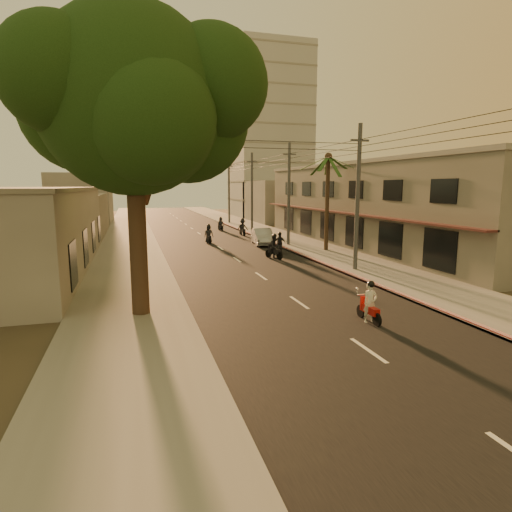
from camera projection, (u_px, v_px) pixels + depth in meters
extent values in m
plane|color=#383023|center=(317.00, 315.00, 17.70)|extent=(160.00, 160.00, 0.00)
cube|color=black|center=(220.00, 248.00, 36.65)|extent=(10.00, 140.00, 0.02)
cube|color=slate|center=(302.00, 244.00, 38.71)|extent=(5.00, 140.00, 0.12)
cube|color=slate|center=(129.00, 251.00, 34.57)|extent=(5.00, 140.00, 0.12)
cube|color=#AC1214|center=(297.00, 253.00, 33.30)|extent=(0.20, 60.00, 0.20)
cube|color=gray|center=(379.00, 206.00, 38.05)|extent=(8.00, 34.00, 7.00)
cube|color=gray|center=(381.00, 164.00, 37.45)|extent=(8.20, 34.20, 0.30)
cube|color=#401B19|center=(335.00, 212.00, 36.93)|extent=(0.80, 34.00, 0.12)
cube|color=gray|center=(19.00, 231.00, 26.69)|extent=(8.00, 24.00, 5.00)
cube|color=gray|center=(15.00, 189.00, 26.27)|extent=(8.20, 24.20, 0.20)
cube|color=#B7B5B2|center=(269.00, 134.00, 72.89)|extent=(12.00, 12.00, 28.00)
cylinder|color=black|center=(138.00, 244.00, 17.18)|extent=(0.70, 0.70, 6.00)
cylinder|color=black|center=(155.00, 168.00, 17.29)|extent=(1.22, 2.17, 3.04)
cylinder|color=black|center=(118.00, 162.00, 16.21)|extent=(1.31, 1.49, 2.73)
sphere|color=black|center=(132.00, 101.00, 16.28)|extent=(7.20, 7.20, 7.20)
sphere|color=black|center=(187.00, 121.00, 17.92)|extent=(5.20, 5.20, 5.20)
sphere|color=black|center=(84.00, 110.00, 16.59)|extent=(4.80, 4.80, 4.80)
sphere|color=black|center=(151.00, 119.00, 14.89)|extent=(4.60, 4.60, 4.60)
sphere|color=black|center=(211.00, 84.00, 16.52)|extent=(4.40, 4.40, 4.40)
sphere|color=black|center=(57.00, 75.00, 14.40)|extent=(4.00, 4.00, 4.00)
sphere|color=black|center=(159.00, 86.00, 18.71)|extent=(4.40, 4.40, 4.40)
cylinder|color=black|center=(327.00, 205.00, 34.45)|extent=(0.32, 0.32, 7.60)
sphere|color=black|center=(328.00, 156.00, 33.83)|extent=(0.60, 0.60, 0.60)
cylinder|color=#38383A|center=(358.00, 199.00, 26.26)|extent=(0.26, 0.26, 9.00)
cube|color=#38383A|center=(360.00, 140.00, 25.69)|extent=(1.20, 0.12, 0.12)
cylinder|color=#38383A|center=(289.00, 195.00, 37.63)|extent=(0.26, 0.26, 9.00)
cube|color=#38383A|center=(289.00, 154.00, 37.06)|extent=(1.20, 0.12, 0.12)
cylinder|color=#38383A|center=(252.00, 193.00, 48.99)|extent=(0.26, 0.26, 9.00)
cube|color=#38383A|center=(252.00, 162.00, 48.42)|extent=(1.20, 0.12, 0.12)
cylinder|color=#38383A|center=(229.00, 191.00, 60.36)|extent=(0.26, 0.26, 9.00)
cube|color=#38383A|center=(229.00, 166.00, 59.79)|extent=(1.20, 0.12, 0.12)
cube|color=gray|center=(279.00, 201.00, 63.71)|extent=(8.00, 14.00, 6.00)
cube|color=gray|center=(65.00, 215.00, 45.69)|extent=(8.00, 14.00, 4.40)
cube|color=gray|center=(82.00, 198.00, 62.53)|extent=(8.00, 14.00, 7.00)
cylinder|color=black|center=(361.00, 311.00, 17.37)|extent=(0.10, 0.53, 0.53)
cylinder|color=black|center=(377.00, 320.00, 16.25)|extent=(0.10, 0.53, 0.53)
cube|color=#B4120D|center=(370.00, 310.00, 16.70)|extent=(0.27, 1.04, 0.28)
cube|color=#B4120D|center=(364.00, 303.00, 17.12)|extent=(0.28, 0.10, 0.57)
cylinder|color=silver|center=(363.00, 294.00, 17.18)|extent=(0.52, 0.04, 0.04)
imported|color=beige|center=(370.00, 303.00, 16.65)|extent=(0.58, 0.38, 1.59)
sphere|color=black|center=(371.00, 284.00, 16.53)|extent=(0.28, 0.28, 0.28)
sphere|color=silver|center=(357.00, 289.00, 17.05)|extent=(0.11, 0.11, 0.11)
sphere|color=silver|center=(369.00, 288.00, 17.19)|extent=(0.11, 0.11, 0.11)
cylinder|color=black|center=(268.00, 254.00, 31.88)|extent=(0.30, 0.59, 0.59)
cylinder|color=black|center=(279.00, 256.00, 30.84)|extent=(0.30, 0.59, 0.59)
cube|color=black|center=(274.00, 251.00, 31.25)|extent=(0.67, 1.19, 0.31)
cube|color=black|center=(270.00, 248.00, 31.65)|extent=(0.33, 0.21, 0.63)
cylinder|color=silver|center=(269.00, 243.00, 31.69)|extent=(0.56, 0.24, 0.04)
imported|color=black|center=(274.00, 247.00, 31.20)|extent=(1.29, 1.22, 1.76)
sphere|color=black|center=(275.00, 236.00, 31.07)|extent=(0.31, 0.31, 0.31)
cylinder|color=black|center=(278.00, 249.00, 34.60)|extent=(0.20, 0.55, 0.54)
cylinder|color=black|center=(280.00, 251.00, 33.42)|extent=(0.20, 0.55, 0.54)
cube|color=black|center=(280.00, 247.00, 33.89)|extent=(0.47, 1.09, 0.29)
cube|color=black|center=(279.00, 244.00, 34.34)|extent=(0.30, 0.15, 0.58)
cylinder|color=silver|center=(279.00, 240.00, 34.40)|extent=(0.53, 0.14, 0.04)
imported|color=black|center=(280.00, 243.00, 33.85)|extent=(1.10, 0.76, 1.61)
sphere|color=black|center=(280.00, 234.00, 33.73)|extent=(0.29, 0.29, 0.29)
cylinder|color=black|center=(208.00, 239.00, 40.55)|extent=(0.10, 0.56, 0.56)
cylinder|color=black|center=(210.00, 241.00, 39.35)|extent=(0.10, 0.56, 0.56)
cube|color=black|center=(209.00, 237.00, 39.83)|extent=(0.28, 1.11, 0.30)
cube|color=black|center=(208.00, 235.00, 40.29)|extent=(0.30, 0.10, 0.60)
cylinder|color=silver|center=(208.00, 231.00, 40.34)|extent=(0.55, 0.04, 0.04)
imported|color=black|center=(209.00, 234.00, 39.79)|extent=(0.83, 0.54, 1.69)
sphere|color=black|center=(209.00, 226.00, 39.66)|extent=(0.30, 0.30, 0.30)
cylinder|color=black|center=(241.00, 232.00, 46.61)|extent=(0.13, 0.59, 0.59)
cylinder|color=black|center=(244.00, 233.00, 45.38)|extent=(0.13, 0.59, 0.59)
cube|color=black|center=(243.00, 230.00, 45.87)|extent=(0.35, 1.17, 0.32)
cube|color=black|center=(241.00, 228.00, 46.34)|extent=(0.32, 0.12, 0.63)
cylinder|color=silver|center=(241.00, 225.00, 46.40)|extent=(0.58, 0.07, 0.04)
imported|color=black|center=(243.00, 227.00, 45.82)|extent=(1.20, 0.76, 1.77)
sphere|color=black|center=(243.00, 220.00, 45.69)|extent=(0.32, 0.32, 0.32)
imported|color=#97999E|center=(262.00, 237.00, 38.69)|extent=(2.75, 4.92, 1.49)
cylinder|color=black|center=(219.00, 228.00, 51.62)|extent=(0.16, 0.53, 0.52)
cylinder|color=black|center=(222.00, 229.00, 50.58)|extent=(0.16, 0.53, 0.52)
cube|color=black|center=(221.00, 226.00, 51.00)|extent=(0.39, 1.05, 0.28)
cube|color=black|center=(219.00, 225.00, 51.39)|extent=(0.29, 0.13, 0.56)
cylinder|color=silver|center=(219.00, 222.00, 51.44)|extent=(0.51, 0.11, 0.04)
imported|color=black|center=(221.00, 224.00, 50.95)|extent=(0.89, 0.70, 1.56)
sphere|color=black|center=(221.00, 218.00, 50.84)|extent=(0.28, 0.28, 0.28)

